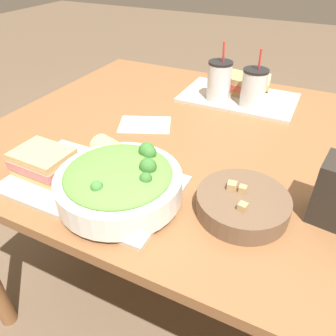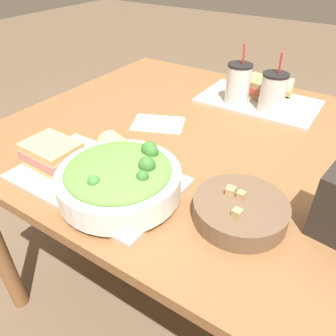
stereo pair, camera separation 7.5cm
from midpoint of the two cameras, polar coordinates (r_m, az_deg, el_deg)
ground_plane at (r=1.57m, az=4.00°, el=-20.00°), size 12.00×12.00×0.00m
dining_table at (r=1.08m, az=5.47°, el=1.26°), size 1.41×1.09×0.78m
tray_near at (r=0.85m, az=-15.39°, el=-2.87°), size 0.43×0.26×0.01m
tray_far at (r=1.31m, az=10.52°, el=11.91°), size 0.43×0.26×0.01m
salad_bowl at (r=0.76m, az=-11.24°, el=-2.35°), size 0.29×0.29×0.11m
soup_bowl at (r=0.75m, az=10.05°, el=-6.20°), size 0.21×0.21×0.06m
sandwich_near at (r=0.91m, az=-23.09°, el=0.92°), size 0.15×0.12×0.06m
baguette_near at (r=0.88m, az=-12.19°, el=2.50°), size 0.12×0.10×0.07m
sandwich_far at (r=1.34m, az=10.95°, el=14.12°), size 0.17×0.15×0.06m
baguette_far at (r=1.37m, az=14.14°, el=14.30°), size 0.09×0.08×0.07m
drink_cup_dark at (r=1.24m, az=7.12°, el=14.58°), size 0.09×0.09×0.21m
drink_cup_red at (r=1.21m, az=12.90°, el=13.21°), size 0.09×0.09×0.20m
napkin_folded at (r=1.10m, az=-6.02°, el=7.48°), size 0.20×0.17×0.00m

